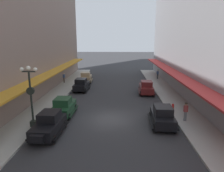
% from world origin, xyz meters
% --- Properties ---
extents(ground_plane, '(200.00, 200.00, 0.00)m').
position_xyz_m(ground_plane, '(0.00, 0.00, 0.00)').
color(ground_plane, '#2D2D30').
extents(sidewalk_left, '(3.00, 60.00, 0.15)m').
position_xyz_m(sidewalk_left, '(-7.50, 0.00, 0.07)').
color(sidewalk_left, '#A8A59E').
rests_on(sidewalk_left, ground).
extents(sidewalk_right, '(3.00, 60.00, 0.15)m').
position_xyz_m(sidewalk_right, '(7.50, 0.00, 0.07)').
color(sidewalk_right, '#A8A59E').
rests_on(sidewalk_right, ground).
extents(parked_car_0, '(2.27, 4.31, 1.84)m').
position_xyz_m(parked_car_0, '(4.59, -1.36, 0.94)').
color(parked_car_0, black).
rests_on(parked_car_0, ground).
extents(parked_car_1, '(2.30, 4.32, 1.84)m').
position_xyz_m(parked_car_1, '(-4.83, 16.10, 0.94)').
color(parked_car_1, '#997F5B').
rests_on(parked_car_1, ground).
extents(parked_car_2, '(2.16, 4.27, 1.84)m').
position_xyz_m(parked_car_2, '(-4.59, 0.80, 0.94)').
color(parked_car_2, '#193D23').
rests_on(parked_car_2, ground).
extents(parked_car_3, '(2.28, 4.31, 1.84)m').
position_xyz_m(parked_car_3, '(-4.60, 10.52, 0.94)').
color(parked_car_3, black).
rests_on(parked_car_3, ground).
extents(parked_car_4, '(2.26, 4.30, 1.84)m').
position_xyz_m(parked_car_4, '(4.59, 9.10, 0.94)').
color(parked_car_4, '#591919').
rests_on(parked_car_4, ground).
extents(parked_car_5, '(2.27, 4.31, 1.84)m').
position_xyz_m(parked_car_5, '(-4.62, -3.40, 0.94)').
color(parked_car_5, black).
rests_on(parked_car_5, ground).
extents(lamp_post_with_clock, '(1.42, 0.44, 5.16)m').
position_xyz_m(lamp_post_with_clock, '(-6.40, -2.16, 2.99)').
color(lamp_post_with_clock, black).
rests_on(lamp_post_with_clock, sidewalk_left).
extents(fire_hydrant, '(0.24, 0.24, 0.82)m').
position_xyz_m(fire_hydrant, '(6.35, 1.89, 0.56)').
color(fire_hydrant, '#B21E19').
rests_on(fire_hydrant, sidewalk_right).
extents(pedestrian_0, '(0.36, 0.28, 1.67)m').
position_xyz_m(pedestrian_0, '(6.84, -0.53, 1.01)').
color(pedestrian_0, slate).
rests_on(pedestrian_0, sidewalk_right).
extents(pedestrian_1, '(0.36, 0.24, 1.64)m').
position_xyz_m(pedestrian_1, '(-8.42, 15.38, 0.99)').
color(pedestrian_1, '#4C4238').
rests_on(pedestrian_1, sidewalk_left).
extents(pedestrian_2, '(0.36, 0.28, 1.67)m').
position_xyz_m(pedestrian_2, '(7.99, 19.11, 1.01)').
color(pedestrian_2, '#2D2D33').
rests_on(pedestrian_2, sidewalk_right).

